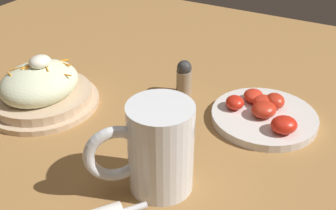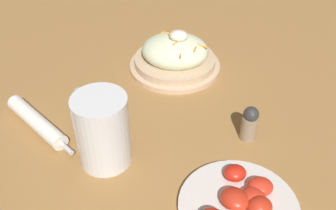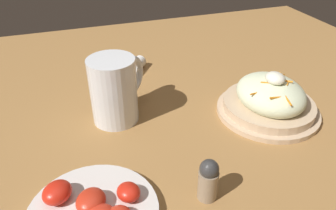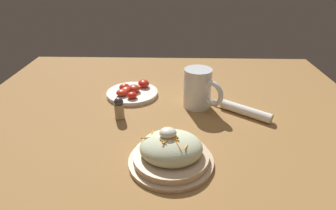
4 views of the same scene
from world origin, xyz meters
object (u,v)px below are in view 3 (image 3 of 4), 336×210
object	(u,v)px
napkin_roll	(128,75)
salad_plate	(269,100)
salt_shaker	(208,179)
beer_mug	(115,93)

from	to	relation	value
napkin_roll	salad_plate	bearing A→B (deg)	46.61
salt_shaker	napkin_roll	bearing A→B (deg)	-175.48
salad_plate	salt_shaker	bearing A→B (deg)	-52.35
salt_shaker	beer_mug	bearing A→B (deg)	-160.78
salad_plate	salt_shaker	distance (m)	0.29
salad_plate	salt_shaker	size ratio (longest dim) A/B	2.95
beer_mug	napkin_roll	bearing A→B (deg)	159.47
beer_mug	napkin_roll	distance (m)	0.18
beer_mug	salad_plate	bearing A→B (deg)	74.41
beer_mug	salt_shaker	distance (m)	0.28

